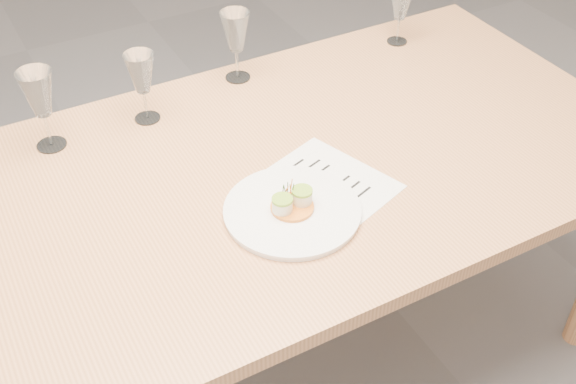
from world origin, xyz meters
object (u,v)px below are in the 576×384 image
recipe_sheet (329,183)px  wine_glass_4 (401,5)px  wine_glass_3 (236,33)px  wine_glass_2 (141,75)px  wine_glass_1 (39,95)px  dinner_plate (292,210)px  dining_table (190,217)px

recipe_sheet → wine_glass_4: wine_glass_4 is taller
wine_glass_3 → recipe_sheet: bearing=-91.9°
wine_glass_2 → wine_glass_1: bearing=179.3°
dinner_plate → wine_glass_3: 0.63m
wine_glass_2 → wine_glass_3: (0.30, 0.07, 0.01)m
dining_table → wine_glass_2: (0.03, 0.35, 0.20)m
recipe_sheet → wine_glass_1: size_ratio=1.64×
dinner_plate → wine_glass_2: bearing=106.6°
wine_glass_1 → wine_glass_2: wine_glass_1 is taller
wine_glass_4 → dining_table: bearing=-156.6°
dinner_plate → wine_glass_3: bearing=76.0°
dining_table → wine_glass_2: bearing=85.1°
dinner_plate → wine_glass_3: size_ratio=1.52×
dining_table → wine_glass_4: 0.97m
dinner_plate → recipe_sheet: size_ratio=0.89×
dinner_plate → wine_glass_2: size_ratio=1.61×
wine_glass_2 → wine_glass_4: size_ratio=1.09×
recipe_sheet → wine_glass_1: 0.74m
recipe_sheet → wine_glass_1: wine_glass_1 is taller
dining_table → wine_glass_2: 0.41m
dining_table → wine_glass_3: 0.58m
dinner_plate → wine_glass_4: bearing=38.9°
dining_table → wine_glass_1: bearing=123.0°
dining_table → wine_glass_3: wine_glass_3 is taller
dining_table → dinner_plate: (0.19, -0.18, 0.08)m
wine_glass_1 → recipe_sheet: bearing=-40.9°
dinner_plate → recipe_sheet: 0.14m
wine_glass_2 → wine_glass_4: bearing=1.9°
recipe_sheet → wine_glass_2: size_ratio=1.81×
dining_table → wine_glass_2: size_ratio=12.26×
dining_table → wine_glass_1: 0.47m
wine_glass_4 → wine_glass_1: bearing=-178.7°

